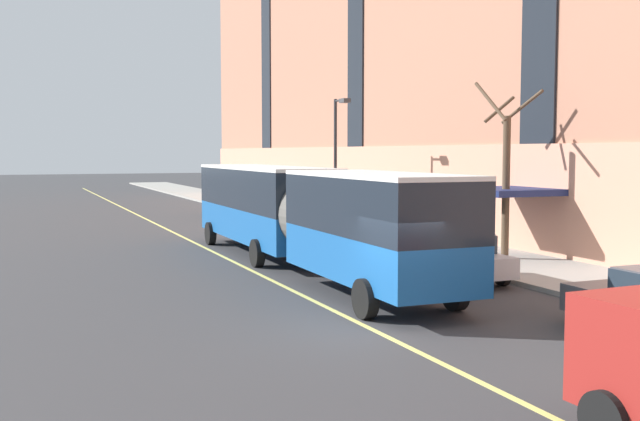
% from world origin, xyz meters
% --- Properties ---
extents(ground_plane, '(260.00, 260.00, 0.00)m').
position_xyz_m(ground_plane, '(0.00, 0.00, 0.00)').
color(ground_plane, '#38383A').
extents(sidewalk, '(4.74, 160.00, 0.15)m').
position_xyz_m(sidewalk, '(8.73, 3.00, 0.07)').
color(sidewalk, '#9E9B93').
rests_on(sidewalk, ground).
extents(city_bus, '(3.03, 19.33, 3.52)m').
position_xyz_m(city_bus, '(1.44, 8.81, 2.05)').
color(city_bus, '#19569E').
rests_on(city_bus, ground).
extents(parked_car_silver_0, '(2.05, 4.57, 1.56)m').
position_xyz_m(parked_car_silver_0, '(5.23, 21.09, 0.78)').
color(parked_car_silver_0, '#B7B7BC').
rests_on(parked_car_silver_0, ground).
extents(parked_car_darkgray_1, '(1.95, 4.67, 1.56)m').
position_xyz_m(parked_car_darkgray_1, '(5.24, 30.93, 0.78)').
color(parked_car_darkgray_1, '#4C4C51').
rests_on(parked_car_darkgray_1, ground).
extents(parked_car_darkgray_4, '(2.11, 4.74, 1.56)m').
position_xyz_m(parked_car_darkgray_4, '(5.22, 13.87, 0.78)').
color(parked_car_darkgray_4, '#4C4C51').
rests_on(parked_car_darkgray_4, ground).
extents(parked_car_silver_5, '(2.03, 4.31, 1.56)m').
position_xyz_m(parked_car_silver_5, '(5.06, 4.63, 0.78)').
color(parked_car_silver_5, '#B7B7BC').
rests_on(parked_car_silver_5, ground).
extents(street_tree_far_uptown, '(2.11, 2.07, 6.51)m').
position_xyz_m(street_tree_far_uptown, '(8.99, 7.40, 3.32)').
color(street_tree_far_uptown, brown).
rests_on(street_tree_far_uptown, sidewalk).
extents(street_lamp, '(0.36, 1.48, 6.52)m').
position_xyz_m(street_lamp, '(6.96, 18.12, 4.17)').
color(street_lamp, '#2D2D30').
rests_on(street_lamp, sidewalk).
extents(fire_hydrant, '(0.42, 0.24, 0.72)m').
position_xyz_m(fire_hydrant, '(6.86, -0.91, 0.49)').
color(fire_hydrant, red).
rests_on(fire_hydrant, sidewalk).
extents(lane_centerline, '(0.16, 140.00, 0.01)m').
position_xyz_m(lane_centerline, '(-0.26, 3.00, 0.00)').
color(lane_centerline, '#E0D66B').
rests_on(lane_centerline, ground).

